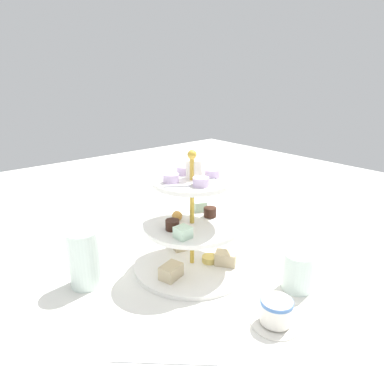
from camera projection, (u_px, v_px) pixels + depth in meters
The scene contains 7 objects.
ground_plane at pixel (192, 266), 0.81m from camera, with size 2.40×2.40×0.00m, color silver.
tiered_serving_stand at pixel (192, 232), 0.79m from camera, with size 0.27×0.27×0.28m.
water_glass_tall_right at pixel (84, 258), 0.72m from camera, with size 0.07×0.07×0.13m, color silver.
water_glass_short_left at pixel (298, 271), 0.72m from camera, with size 0.06×0.06×0.08m, color silver.
teacup_with_saucer at pixel (276, 313), 0.62m from camera, with size 0.09×0.09×0.05m.
butter_knife_left at pixel (148, 222), 1.05m from camera, with size 0.17×0.01×0.00m, color silver.
butter_knife_right at pixel (164, 360), 0.54m from camera, with size 0.17×0.01×0.00m, color silver.
Camera 1 is at (-0.46, -0.54, 0.43)m, focal length 32.25 mm.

